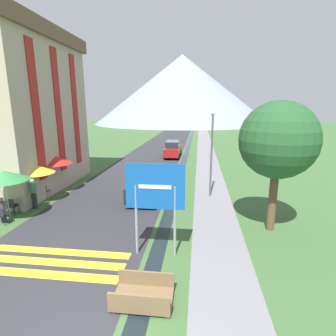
# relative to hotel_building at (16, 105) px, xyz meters

# --- Properties ---
(ground_plane) EXTENTS (160.00, 160.00, 0.00)m
(ground_plane) POSITION_rel_hotel_building_xyz_m (9.40, 8.00, -5.63)
(ground_plane) COLOR #3D6033
(road) EXTENTS (6.40, 60.00, 0.01)m
(road) POSITION_rel_hotel_building_xyz_m (6.90, 18.00, -5.63)
(road) COLOR #2D2D33
(road) RESTS_ON ground_plane
(footpath) EXTENTS (2.20, 60.00, 0.01)m
(footpath) POSITION_rel_hotel_building_xyz_m (13.00, 18.00, -5.63)
(footpath) COLOR slate
(footpath) RESTS_ON ground_plane
(drainage_channel) EXTENTS (0.60, 60.00, 0.00)m
(drainage_channel) POSITION_rel_hotel_building_xyz_m (10.60, 18.00, -5.63)
(drainage_channel) COLOR black
(drainage_channel) RESTS_ON ground_plane
(crosswalk_marking) EXTENTS (5.44, 1.84, 0.01)m
(crosswalk_marking) POSITION_rel_hotel_building_xyz_m (6.90, -8.56, -5.63)
(crosswalk_marking) COLOR yellow
(crosswalk_marking) RESTS_ON ground_plane
(mountain_distant) EXTENTS (58.69, 58.69, 22.48)m
(mountain_distant) POSITION_rel_hotel_building_xyz_m (5.97, 75.90, 5.61)
(mountain_distant) COLOR gray
(mountain_distant) RESTS_ON ground_plane
(hotel_building) EXTENTS (6.35, 9.18, 10.41)m
(hotel_building) POSITION_rel_hotel_building_xyz_m (0.00, 0.00, 0.00)
(hotel_building) COLOR tan
(hotel_building) RESTS_ON ground_plane
(road_sign) EXTENTS (2.16, 0.11, 3.54)m
(road_sign) POSITION_rel_hotel_building_xyz_m (10.55, -7.60, -3.24)
(road_sign) COLOR gray
(road_sign) RESTS_ON ground_plane
(footbridge) EXTENTS (1.70, 1.10, 0.65)m
(footbridge) POSITION_rel_hotel_building_xyz_m (10.60, -10.13, -5.40)
(footbridge) COLOR brown
(footbridge) RESTS_ON ground_plane
(parked_car_near) EXTENTS (1.83, 4.02, 1.82)m
(parked_car_near) POSITION_rel_hotel_building_xyz_m (9.00, -1.56, -4.72)
(parked_car_near) COLOR black
(parked_car_near) RESTS_ON ground_plane
(parked_car_far) EXTENTS (1.70, 4.51, 1.82)m
(parked_car_far) POSITION_rel_hotel_building_xyz_m (9.21, 12.38, -4.72)
(parked_car_far) COLOR #A31919
(parked_car_far) RESTS_ON ground_plane
(cafe_chair_near_left) EXTENTS (0.40, 0.40, 0.85)m
(cafe_chair_near_left) POSITION_rel_hotel_building_xyz_m (2.57, -4.78, -5.12)
(cafe_chair_near_left) COLOR #232328
(cafe_chair_near_left) RESTS_ON ground_plane
(cafe_chair_near_right) EXTENTS (0.40, 0.40, 0.85)m
(cafe_chair_near_right) POSITION_rel_hotel_building_xyz_m (2.46, -4.65, -5.12)
(cafe_chair_near_right) COLOR #232328
(cafe_chair_near_right) RESTS_ON ground_plane
(cafe_chair_nearest) EXTENTS (0.40, 0.40, 0.85)m
(cafe_chair_nearest) POSITION_rel_hotel_building_xyz_m (2.89, -5.91, -5.12)
(cafe_chair_nearest) COLOR #232328
(cafe_chair_nearest) RESTS_ON ground_plane
(cafe_chair_far_right) EXTENTS (0.40, 0.40, 0.85)m
(cafe_chair_far_right) POSITION_rel_hotel_building_xyz_m (2.75, -2.13, -5.12)
(cafe_chair_far_right) COLOR #232328
(cafe_chair_far_right) RESTS_ON ground_plane
(cafe_umbrella_front_green) EXTENTS (2.27, 2.27, 2.51)m
(cafe_umbrella_front_green) POSITION_rel_hotel_building_xyz_m (2.81, -5.32, -3.37)
(cafe_umbrella_front_green) COLOR #B7B2A8
(cafe_umbrella_front_green) RESTS_ON ground_plane
(cafe_umbrella_middle_yellow) EXTENTS (2.01, 2.01, 2.26)m
(cafe_umbrella_middle_yellow) POSITION_rel_hotel_building_xyz_m (2.82, -2.81, -3.62)
(cafe_umbrella_middle_yellow) COLOR #B7B2A8
(cafe_umbrella_middle_yellow) RESTS_ON ground_plane
(cafe_umbrella_rear_red) EXTENTS (2.28, 2.28, 2.44)m
(cafe_umbrella_rear_red) POSITION_rel_hotel_building_xyz_m (2.79, -0.84, -3.46)
(cafe_umbrella_rear_red) COLOR #B7B2A8
(cafe_umbrella_rear_red) RESTS_ON ground_plane
(person_seated_near) EXTENTS (0.32, 0.32, 1.28)m
(person_seated_near) POSITION_rel_hotel_building_xyz_m (2.75, -5.66, -4.93)
(person_seated_near) COLOR #282833
(person_seated_near) RESTS_ON ground_plane
(person_standing_terrace) EXTENTS (0.32, 0.32, 1.71)m
(person_standing_terrace) POSITION_rel_hotel_building_xyz_m (3.20, -3.85, -4.63)
(person_standing_terrace) COLOR #282833
(person_standing_terrace) RESTS_ON ground_plane
(streetlamp) EXTENTS (0.28, 0.28, 5.27)m
(streetlamp) POSITION_rel_hotel_building_xyz_m (12.86, -0.49, -2.52)
(streetlamp) COLOR #515156
(streetlamp) RESTS_ON ground_plane
(tree_by_path) EXTENTS (3.32, 3.32, 5.77)m
(tree_by_path) POSITION_rel_hotel_building_xyz_m (15.42, -4.89, -1.55)
(tree_by_path) COLOR brown
(tree_by_path) RESTS_ON ground_plane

